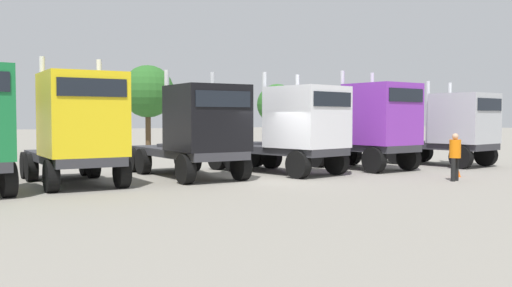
% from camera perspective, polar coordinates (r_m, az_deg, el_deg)
% --- Properties ---
extents(ground, '(200.00, 200.00, 0.00)m').
position_cam_1_polar(ground, '(20.36, 1.46, -3.81)').
color(ground, gray).
extents(semi_truck_yellow, '(2.80, 5.98, 4.32)m').
position_cam_1_polar(semi_truck_yellow, '(19.51, -17.44, 1.55)').
color(semi_truck_yellow, '#333338').
rests_on(semi_truck_yellow, ground).
extents(semi_truck_black, '(2.93, 6.54, 4.04)m').
position_cam_1_polar(semi_truck_black, '(20.99, -5.83, 1.31)').
color(semi_truck_black, '#333338').
rests_on(semi_truck_black, ground).
extents(semi_truck_white, '(3.88, 6.52, 4.09)m').
position_cam_1_polar(semi_truck_white, '(22.69, 4.04, 1.54)').
color(semi_truck_white, '#333338').
rests_on(semi_truck_white, ground).
extents(semi_truck_purple, '(3.32, 6.05, 4.33)m').
position_cam_1_polar(semi_truck_purple, '(25.10, 11.67, 1.87)').
color(semi_truck_purple, '#333338').
rests_on(semi_truck_purple, ground).
extents(semi_truck_silver, '(3.66, 6.12, 3.99)m').
position_cam_1_polar(semi_truck_silver, '(28.16, 19.19, 1.48)').
color(semi_truck_silver, '#333338').
rests_on(semi_truck_silver, ground).
extents(visitor_in_hivis, '(0.51, 0.51, 1.72)m').
position_cam_1_polar(visitor_in_hivis, '(21.49, 19.43, -0.95)').
color(visitor_in_hivis, black).
rests_on(visitor_in_hivis, ground).
extents(traffic_cone_near, '(0.36, 0.36, 0.56)m').
position_cam_1_polar(traffic_cone_near, '(23.09, 19.53, -2.50)').
color(traffic_cone_near, '#F2590C').
rests_on(traffic_cone_near, ground).
extents(oak_far_centre, '(3.50, 3.50, 5.79)m').
position_cam_1_polar(oak_far_centre, '(38.59, -10.85, 5.16)').
color(oak_far_centre, '#4C3823').
rests_on(oak_far_centre, ground).
extents(oak_far_right, '(3.05, 3.05, 4.80)m').
position_cam_1_polar(oak_far_right, '(42.40, 2.16, 3.94)').
color(oak_far_right, '#4C3823').
rests_on(oak_far_right, ground).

